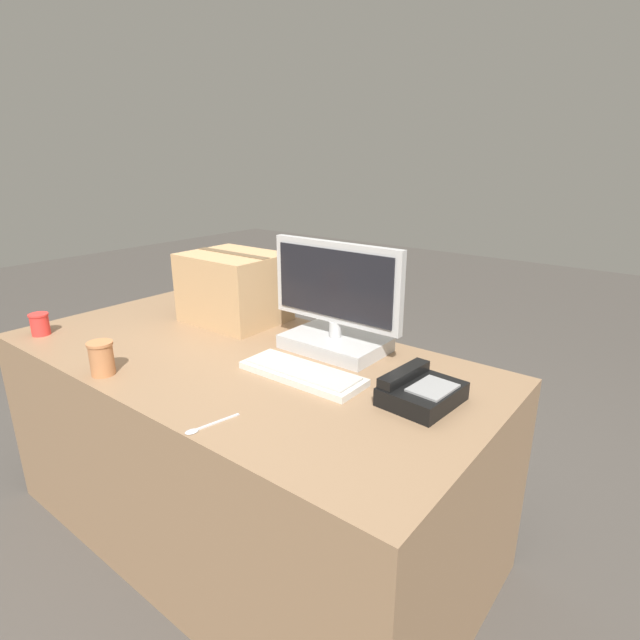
# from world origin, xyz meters

# --- Properties ---
(ground_plane) EXTENTS (12.00, 12.00, 0.00)m
(ground_plane) POSITION_xyz_m (0.00, 0.00, 0.00)
(ground_plane) COLOR #47423D
(office_desk) EXTENTS (1.80, 0.90, 0.74)m
(office_desk) POSITION_xyz_m (0.00, 0.00, 0.37)
(office_desk) COLOR #8C6B4C
(office_desk) RESTS_ON ground_plane
(monitor) EXTENTS (0.52, 0.24, 0.39)m
(monitor) POSITION_xyz_m (0.24, 0.25, 0.88)
(monitor) COLOR #B7B7B7
(monitor) RESTS_ON office_desk
(keyboard) EXTENTS (0.42, 0.15, 0.03)m
(keyboard) POSITION_xyz_m (0.30, 0.00, 0.75)
(keyboard) COLOR beige
(keyboard) RESTS_ON office_desk
(desk_phone) EXTENTS (0.20, 0.23, 0.08)m
(desk_phone) POSITION_xyz_m (0.67, 0.08, 0.77)
(desk_phone) COLOR black
(desk_phone) RESTS_ON office_desk
(paper_cup_left) EXTENTS (0.07, 0.07, 0.09)m
(paper_cup_left) POSITION_xyz_m (-0.75, -0.33, 0.78)
(paper_cup_left) COLOR red
(paper_cup_left) RESTS_ON office_desk
(paper_cup_right) EXTENTS (0.08, 0.08, 0.11)m
(paper_cup_right) POSITION_xyz_m (-0.21, -0.38, 0.79)
(paper_cup_right) COLOR #BC7547
(paper_cup_right) RESTS_ON office_desk
(spoon) EXTENTS (0.05, 0.16, 0.00)m
(spoon) POSITION_xyz_m (0.30, -0.39, 0.74)
(spoon) COLOR silver
(spoon) RESTS_ON office_desk
(cardboard_box) EXTENTS (0.39, 0.32, 0.29)m
(cardboard_box) POSITION_xyz_m (-0.29, 0.26, 0.88)
(cardboard_box) COLOR tan
(cardboard_box) RESTS_ON office_desk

